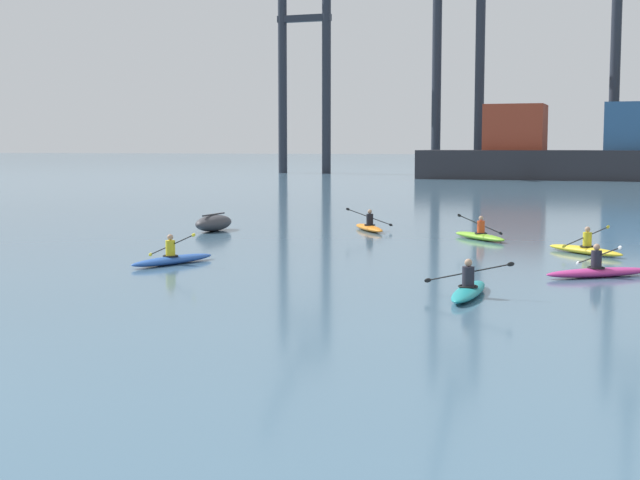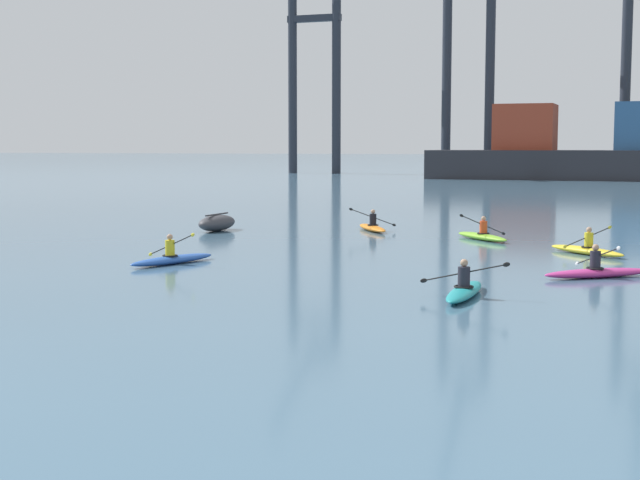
% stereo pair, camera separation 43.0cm
% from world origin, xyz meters
% --- Properties ---
extents(container_barge, '(46.98, 8.43, 8.74)m').
position_xyz_m(container_barge, '(11.61, 96.51, 2.99)').
color(container_barge, '#28282D').
rests_on(container_barge, ground).
extents(gantry_crane_west, '(7.53, 19.58, 32.29)m').
position_xyz_m(gantry_crane_west, '(-31.37, 108.49, 16.77)').
color(gantry_crane_west, '#232833').
rests_on(gantry_crane_west, ground).
extents(gantry_crane_west_mid, '(6.75, 18.47, 38.13)m').
position_xyz_m(gantry_crane_west_mid, '(-10.38, 108.43, 18.77)').
color(gantry_crane_west_mid, '#232833').
rests_on(gantry_crane_west_mid, ground).
extents(capsized_dinghy, '(1.23, 2.65, 0.76)m').
position_xyz_m(capsized_dinghy, '(-5.54, 27.01, 0.35)').
color(capsized_dinghy, '#38383D').
rests_on(capsized_dinghy, ground).
extents(kayak_lime, '(2.74, 2.92, 1.08)m').
position_xyz_m(kayak_lime, '(6.08, 27.08, 0.17)').
color(kayak_lime, '#7ABC2D').
rests_on(kayak_lime, ground).
extents(kayak_blue, '(2.07, 3.42, 1.07)m').
position_xyz_m(kayak_blue, '(-1.82, 16.30, 0.17)').
color(kayak_blue, '#2856B2').
rests_on(kayak_blue, ground).
extents(kayak_magenta, '(3.08, 2.52, 1.02)m').
position_xyz_m(kayak_magenta, '(11.01, 17.71, 0.17)').
color(kayak_magenta, '#C13384').
rests_on(kayak_magenta, ground).
extents(kayak_teal, '(2.24, 3.40, 0.95)m').
position_xyz_m(kayak_teal, '(8.12, 13.09, 0.17)').
color(kayak_teal, teal).
rests_on(kayak_teal, ground).
extents(kayak_yellow, '(2.92, 2.73, 0.97)m').
position_xyz_m(kayak_yellow, '(10.33, 23.42, 0.17)').
color(kayak_yellow, yellow).
rests_on(kayak_yellow, ground).
extents(kayak_orange, '(2.38, 3.17, 1.06)m').
position_xyz_m(kayak_orange, '(0.87, 29.31, 0.17)').
color(kayak_orange, orange).
rests_on(kayak_orange, ground).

